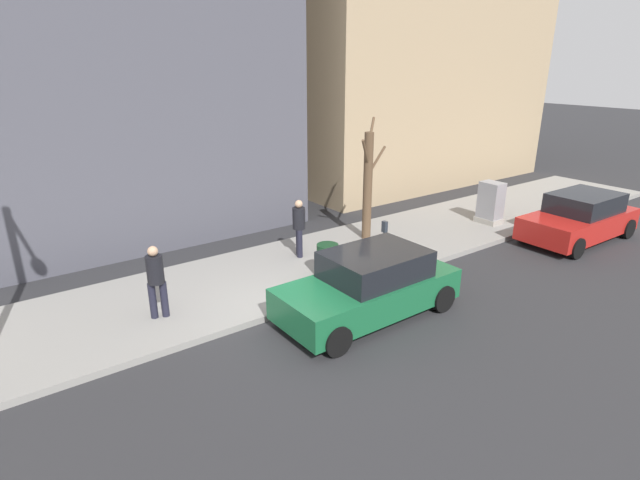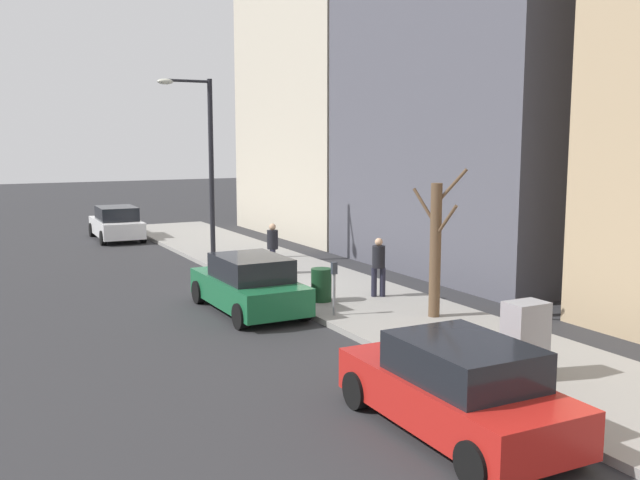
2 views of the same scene
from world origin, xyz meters
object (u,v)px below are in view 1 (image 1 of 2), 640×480
at_px(trash_bin, 327,261).
at_px(office_tower_left, 366,0).
at_px(bare_tree, 368,184).
at_px(pedestrian_midblock, 156,278).
at_px(utility_box, 491,203).
at_px(pedestrian_near_meter, 299,225).
at_px(parked_car_green, 370,286).
at_px(parking_meter, 384,240).
at_px(parked_car_red, 580,218).

distance_m(trash_bin, office_tower_left, 16.99).
distance_m(bare_tree, pedestrian_midblock, 7.24).
bearing_deg(bare_tree, utility_box, -106.17).
bearing_deg(pedestrian_near_meter, pedestrian_midblock, -48.36).
bearing_deg(parked_car_green, parking_meter, -50.72).
height_order(parked_car_red, trash_bin, parked_car_red).
distance_m(parked_car_red, pedestrian_near_meter, 9.08).
distance_m(bare_tree, trash_bin, 3.54).
bearing_deg(utility_box, pedestrian_midblock, 89.76).
xyz_separation_m(parked_car_red, parking_meter, (1.67, 6.94, 0.24)).
bearing_deg(office_tower_left, parking_meter, 141.72).
xyz_separation_m(parked_car_red, trash_bin, (2.12, 8.48, -0.14)).
height_order(parking_meter, bare_tree, bare_tree).
relative_size(parking_meter, bare_tree, 0.36).
bearing_deg(office_tower_left, pedestrian_near_meter, 131.99).
distance_m(utility_box, office_tower_left, 13.27).
height_order(pedestrian_midblock, office_tower_left, office_tower_left).
relative_size(parked_car_red, trash_bin, 4.70).
bearing_deg(parked_car_green, bare_tree, -40.72).
bearing_deg(trash_bin, pedestrian_midblock, 83.99).
bearing_deg(utility_box, bare_tree, 73.83).
bearing_deg(parked_car_red, pedestrian_near_meter, 66.09).
relative_size(trash_bin, pedestrian_midblock, 0.54).
bearing_deg(parked_car_red, parking_meter, 77.34).
relative_size(trash_bin, pedestrian_near_meter, 0.54).
relative_size(parking_meter, pedestrian_near_meter, 0.81).
height_order(parked_car_green, pedestrian_midblock, pedestrian_midblock).
distance_m(trash_bin, pedestrian_midblock, 4.32).
relative_size(utility_box, pedestrian_near_meter, 0.86).
bearing_deg(parked_car_green, pedestrian_midblock, 57.91).
height_order(utility_box, pedestrian_midblock, pedestrian_midblock).
distance_m(parking_meter, pedestrian_midblock, 5.88).
xyz_separation_m(parked_car_green, pedestrian_midblock, (2.44, 3.96, 0.35)).
bearing_deg(utility_box, parking_meter, 98.38).
bearing_deg(parking_meter, bare_tree, -30.63).
bearing_deg(utility_box, parked_car_red, -154.97).
bearing_deg(parking_meter, utility_box, -81.62).
distance_m(parked_car_green, trash_bin, 2.02).
bearing_deg(trash_bin, bare_tree, -58.83).
bearing_deg(pedestrian_near_meter, parking_meter, 57.69).
xyz_separation_m(trash_bin, pedestrian_midblock, (0.45, 4.27, 0.49)).
xyz_separation_m(parking_meter, pedestrian_near_meter, (2.13, 1.30, 0.11)).
bearing_deg(office_tower_left, parked_car_red, 171.12).
bearing_deg(parked_car_red, parked_car_green, 90.00).
distance_m(utility_box, bare_tree, 4.79).
xyz_separation_m(parking_meter, trash_bin, (0.45, 1.54, -0.38)).
bearing_deg(bare_tree, parked_car_green, 139.76).
height_order(utility_box, office_tower_left, office_tower_left).
xyz_separation_m(parked_car_red, bare_tree, (3.82, 5.67, 1.16)).
xyz_separation_m(utility_box, pedestrian_near_meter, (1.28, 7.06, 0.24)).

